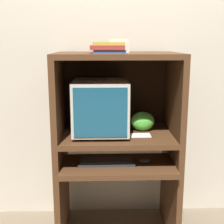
# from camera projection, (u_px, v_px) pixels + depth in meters

# --- Properties ---
(wall_back) EXTENTS (6.00, 0.06, 2.60)m
(wall_back) POSITION_uv_depth(u_px,v_px,m) (115.00, 60.00, 2.49)
(wall_back) COLOR beige
(wall_back) RESTS_ON ground_plane
(desk_base) EXTENTS (0.86, 0.62, 0.62)m
(desk_base) POSITION_uv_depth(u_px,v_px,m) (117.00, 187.00, 2.31)
(desk_base) COLOR #4C2D19
(desk_base) RESTS_ON ground_plane
(desk_monitor_shelf) EXTENTS (0.86, 0.57, 0.18)m
(desk_monitor_shelf) POSITION_uv_depth(u_px,v_px,m) (117.00, 139.00, 2.27)
(desk_monitor_shelf) COLOR #4C2D19
(desk_monitor_shelf) RESTS_ON desk_base
(hutch_upper) EXTENTS (0.86, 0.57, 0.57)m
(hutch_upper) POSITION_uv_depth(u_px,v_px,m) (117.00, 81.00, 2.21)
(hutch_upper) COLOR #4C2D19
(hutch_upper) RESTS_ON desk_monitor_shelf
(crt_monitor) EXTENTS (0.38, 0.45, 0.38)m
(crt_monitor) POSITION_uv_depth(u_px,v_px,m) (100.00, 106.00, 2.22)
(crt_monitor) COLOR beige
(crt_monitor) RESTS_ON desk_monitor_shelf
(keyboard) EXTENTS (0.39, 0.15, 0.03)m
(keyboard) POSITION_uv_depth(u_px,v_px,m) (106.00, 162.00, 2.17)
(keyboard) COLOR #2D2D30
(keyboard) RESTS_ON desk_base
(mouse) EXTENTS (0.08, 0.05, 0.03)m
(mouse) POSITION_uv_depth(u_px,v_px,m) (145.00, 161.00, 2.18)
(mouse) COLOR #28282B
(mouse) RESTS_ON desk_base
(snack_bag) EXTENTS (0.17, 0.13, 0.14)m
(snack_bag) POSITION_uv_depth(u_px,v_px,m) (143.00, 121.00, 2.31)
(snack_bag) COLOR green
(snack_bag) RESTS_ON desk_monitor_shelf
(book_stack) EXTENTS (0.23, 0.17, 0.07)m
(book_stack) POSITION_uv_depth(u_px,v_px,m) (108.00, 48.00, 2.07)
(book_stack) COLOR navy
(book_stack) RESTS_ON hutch_upper
(paper_card) EXTENTS (0.15, 0.10, 0.00)m
(paper_card) POSITION_uv_depth(u_px,v_px,m) (140.00, 135.00, 2.20)
(paper_card) COLOR white
(paper_card) RESTS_ON desk_monitor_shelf
(storage_box) EXTENTS (0.13, 0.11, 0.09)m
(storage_box) POSITION_uv_depth(u_px,v_px,m) (119.00, 46.00, 2.12)
(storage_box) COLOR beige
(storage_box) RESTS_ON hutch_upper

